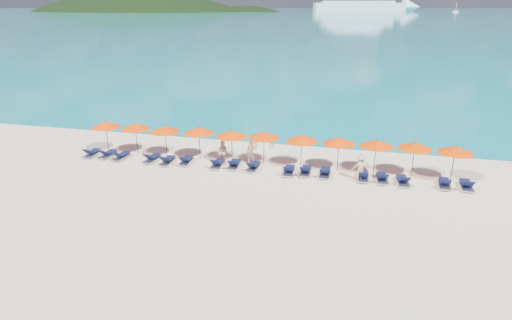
# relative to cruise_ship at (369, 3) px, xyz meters

# --- Properties ---
(ground) EXTENTS (1400.00, 1400.00, 0.00)m
(ground) POSITION_rel_cruise_ship_xyz_m (-8.30, -621.81, -10.68)
(ground) COLOR beige
(sea) EXTENTS (1600.00, 1300.00, 0.01)m
(sea) POSITION_rel_cruise_ship_xyz_m (-8.30, 38.19, -10.68)
(sea) COLOR #1FA9B2
(sea) RESTS_ON ground
(headland_main) EXTENTS (374.00, 242.00, 126.50)m
(headland_main) POSITION_rel_cruise_ship_xyz_m (-308.30, -81.81, -48.68)
(headland_main) COLOR black
(headland_main) RESTS_ON ground
(headland_small) EXTENTS (162.00, 126.00, 85.50)m
(headland_small) POSITION_rel_cruise_ship_xyz_m (-158.30, -61.81, -45.68)
(headland_small) COLOR black
(headland_small) RESTS_ON ground
(cruise_ship) EXTENTS (147.99, 64.90, 41.06)m
(cruise_ship) POSITION_rel_cruise_ship_xyz_m (0.00, 0.00, 0.00)
(cruise_ship) COLOR white
(cruise_ship) RESTS_ON ground
(sailboat_near) EXTENTS (6.48, 2.16, 11.87)m
(sailboat_near) POSITION_rel_cruise_ship_xyz_m (104.75, -43.47, -9.47)
(sailboat_near) COLOR white
(sailboat_near) RESTS_ON ground
(jetski) EXTENTS (1.29, 2.37, 0.80)m
(jetski) POSITION_rel_cruise_ship_xyz_m (-9.31, -612.40, -10.35)
(jetski) COLOR white
(jetski) RESTS_ON ground
(beachgoer_a) EXTENTS (0.63, 0.45, 1.61)m
(beachgoer_a) POSITION_rel_cruise_ship_xyz_m (-9.21, -616.47, -9.88)
(beachgoer_a) COLOR tan
(beachgoer_a) RESTS_ON ground
(beachgoer_b) EXTENTS (0.79, 0.47, 1.60)m
(beachgoer_b) POSITION_rel_cruise_ship_xyz_m (-11.04, -616.86, -9.88)
(beachgoer_b) COLOR tan
(beachgoer_b) RESTS_ON ground
(beachgoer_c) EXTENTS (1.07, 0.51, 1.64)m
(beachgoer_c) POSITION_rel_cruise_ship_xyz_m (-2.11, -617.55, -9.86)
(beachgoer_c) COLOR tan
(beachgoer_c) RESTS_ON ground
(umbrella_0) EXTENTS (2.10, 2.10, 2.28)m
(umbrella_0) POSITION_rel_cruise_ship_xyz_m (-19.94, -616.35, -8.67)
(umbrella_0) COLOR black
(umbrella_0) RESTS_ON ground
(umbrella_1) EXTENTS (2.10, 2.10, 2.28)m
(umbrella_1) POSITION_rel_cruise_ship_xyz_m (-17.66, -616.27, -8.67)
(umbrella_1) COLOR black
(umbrella_1) RESTS_ON ground
(umbrella_2) EXTENTS (2.10, 2.10, 2.28)m
(umbrella_2) POSITION_rel_cruise_ship_xyz_m (-15.32, -616.43, -8.67)
(umbrella_2) COLOR black
(umbrella_2) RESTS_ON ground
(umbrella_3) EXTENTS (2.10, 2.10, 2.28)m
(umbrella_3) POSITION_rel_cruise_ship_xyz_m (-12.94, -616.17, -8.67)
(umbrella_3) COLOR black
(umbrella_3) RESTS_ON ground
(umbrella_4) EXTENTS (2.10, 2.10, 2.28)m
(umbrella_4) POSITION_rel_cruise_ship_xyz_m (-10.55, -616.40, -8.67)
(umbrella_4) COLOR black
(umbrella_4) RESTS_ON ground
(umbrella_5) EXTENTS (2.10, 2.10, 2.28)m
(umbrella_5) POSITION_rel_cruise_ship_xyz_m (-8.40, -616.19, -8.67)
(umbrella_5) COLOR black
(umbrella_5) RESTS_ON ground
(umbrella_6) EXTENTS (2.10, 2.10, 2.28)m
(umbrella_6) POSITION_rel_cruise_ship_xyz_m (-5.89, -616.36, -8.67)
(umbrella_6) COLOR black
(umbrella_6) RESTS_ON ground
(umbrella_7) EXTENTS (2.10, 2.10, 2.28)m
(umbrella_7) POSITION_rel_cruise_ship_xyz_m (-3.54, -616.32, -8.67)
(umbrella_7) COLOR black
(umbrella_7) RESTS_ON ground
(umbrella_8) EXTENTS (2.10, 2.10, 2.28)m
(umbrella_8) POSITION_rel_cruise_ship_xyz_m (-1.28, -616.28, -8.67)
(umbrella_8) COLOR black
(umbrella_8) RESTS_ON ground
(umbrella_9) EXTENTS (2.10, 2.10, 2.28)m
(umbrella_9) POSITION_rel_cruise_ship_xyz_m (1.00, -616.23, -8.67)
(umbrella_9) COLOR black
(umbrella_9) RESTS_ON ground
(umbrella_10) EXTENTS (2.10, 2.10, 2.28)m
(umbrella_10) POSITION_rel_cruise_ship_xyz_m (3.24, -616.46, -8.67)
(umbrella_10) COLOR black
(umbrella_10) RESTS_ON ground
(lounger_0) EXTENTS (0.73, 1.74, 0.66)m
(lounger_0) POSITION_rel_cruise_ship_xyz_m (-20.50, -617.57, -10.45)
(lounger_0) COLOR silver
(lounger_0) RESTS_ON ground
(lounger_1) EXTENTS (0.72, 1.73, 0.66)m
(lounger_1) POSITION_rel_cruise_ship_xyz_m (-19.31, -617.49, -10.45)
(lounger_1) COLOR silver
(lounger_1) RESTS_ON ground
(lounger_2) EXTENTS (0.75, 1.74, 0.66)m
(lounger_2) POSITION_rel_cruise_ship_xyz_m (-18.18, -617.65, -10.45)
(lounger_2) COLOR silver
(lounger_2) RESTS_ON ground
(lounger_3) EXTENTS (0.73, 1.74, 0.66)m
(lounger_3) POSITION_rel_cruise_ship_xyz_m (-15.89, -617.54, -10.45)
(lounger_3) COLOR silver
(lounger_3) RESTS_ON ground
(lounger_4) EXTENTS (0.67, 1.72, 0.66)m
(lounger_4) POSITION_rel_cruise_ship_xyz_m (-14.68, -617.73, -10.45)
(lounger_4) COLOR silver
(lounger_4) RESTS_ON ground
(lounger_5) EXTENTS (0.74, 1.74, 0.66)m
(lounger_5) POSITION_rel_cruise_ship_xyz_m (-13.49, -617.41, -10.45)
(lounger_5) COLOR silver
(lounger_5) RESTS_ON ground
(lounger_6) EXTENTS (0.64, 1.71, 0.66)m
(lounger_6) POSITION_rel_cruise_ship_xyz_m (-11.23, -617.50, -10.45)
(lounger_6) COLOR silver
(lounger_6) RESTS_ON ground
(lounger_7) EXTENTS (0.76, 1.75, 0.66)m
(lounger_7) POSITION_rel_cruise_ship_xyz_m (-10.14, -617.35, -10.45)
(lounger_7) COLOR silver
(lounger_7) RESTS_ON ground
(lounger_8) EXTENTS (0.68, 1.72, 0.66)m
(lounger_8) POSITION_rel_cruise_ship_xyz_m (-8.82, -617.45, -10.45)
(lounger_8) COLOR silver
(lounger_8) RESTS_ON ground
(lounger_9) EXTENTS (0.68, 1.72, 0.66)m
(lounger_9) POSITION_rel_cruise_ship_xyz_m (-6.47, -617.61, -10.45)
(lounger_9) COLOR silver
(lounger_9) RESTS_ON ground
(lounger_10) EXTENTS (0.64, 1.71, 0.66)m
(lounger_10) POSITION_rel_cruise_ship_xyz_m (-5.44, -617.42, -10.45)
(lounger_10) COLOR silver
(lounger_10) RESTS_ON ground
(lounger_11) EXTENTS (0.63, 1.70, 0.66)m
(lounger_11) POSITION_rel_cruise_ship_xyz_m (-4.23, -617.44, -10.45)
(lounger_11) COLOR silver
(lounger_11) RESTS_ON ground
(lounger_12) EXTENTS (0.65, 1.71, 0.66)m
(lounger_12) POSITION_rel_cruise_ship_xyz_m (-1.91, -617.46, -10.45)
(lounger_12) COLOR silver
(lounger_12) RESTS_ON ground
(lounger_13) EXTENTS (0.74, 1.74, 0.66)m
(lounger_13) POSITION_rel_cruise_ship_xyz_m (-0.79, -617.46, -10.45)
(lounger_13) COLOR silver
(lounger_13) RESTS_ON ground
(lounger_14) EXTENTS (0.79, 1.75, 0.66)m
(lounger_14) POSITION_rel_cruise_ship_xyz_m (0.40, -617.60, -10.45)
(lounger_14) COLOR silver
(lounger_14) RESTS_ON ground
(lounger_15) EXTENTS (0.77, 1.75, 0.66)m
(lounger_15) POSITION_rel_cruise_ship_xyz_m (2.73, -617.47, -10.45)
(lounger_15) COLOR silver
(lounger_15) RESTS_ON ground
(lounger_16) EXTENTS (0.67, 1.72, 0.66)m
(lounger_16) POSITION_rel_cruise_ship_xyz_m (3.93, -617.44, -10.45)
(lounger_16) COLOR silver
(lounger_16) RESTS_ON ground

